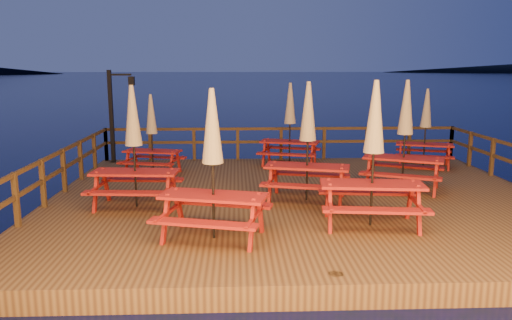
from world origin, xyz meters
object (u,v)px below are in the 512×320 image
at_px(picnic_table_1, 290,123).
at_px(picnic_table_2, 152,133).
at_px(picnic_table_0, 405,134).
at_px(lamp_post, 116,108).

distance_m(picnic_table_1, picnic_table_2, 4.29).
bearing_deg(picnic_table_0, picnic_table_1, 152.95).
xyz_separation_m(picnic_table_0, picnic_table_1, (-2.56, 3.25, -0.09)).
height_order(picnic_table_0, picnic_table_1, picnic_table_0).
distance_m(picnic_table_0, picnic_table_1, 4.14).
xyz_separation_m(picnic_table_0, picnic_table_2, (-6.71, 2.14, -0.24)).
height_order(lamp_post, picnic_table_1, lamp_post).
bearing_deg(picnic_table_1, picnic_table_0, -35.29).
xyz_separation_m(picnic_table_1, picnic_table_2, (-4.14, -1.12, -0.15)).
bearing_deg(picnic_table_1, picnic_table_2, -148.45).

